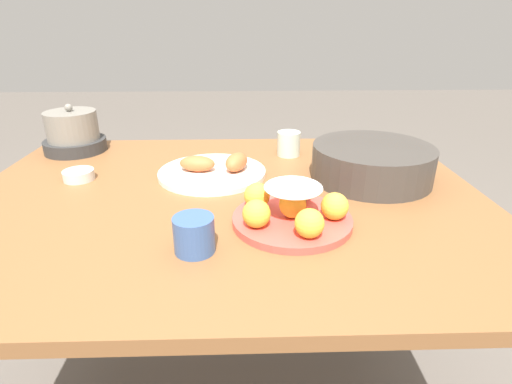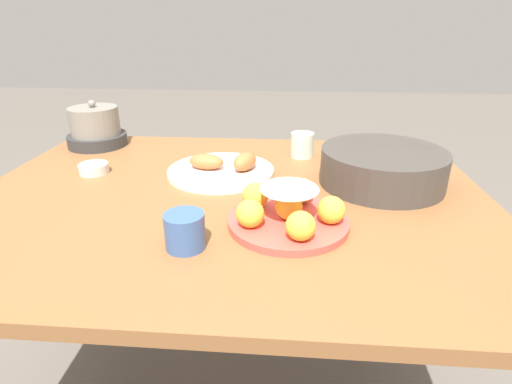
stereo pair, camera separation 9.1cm
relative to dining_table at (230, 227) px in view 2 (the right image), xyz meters
name	(u,v)px [view 2 (the right image)]	position (x,y,z in m)	size (l,w,h in m)	color
dining_table	(230,227)	(0.00, 0.00, 0.00)	(1.30, 0.98, 0.76)	brown
cake_plate	(288,211)	(0.15, -0.16, 0.13)	(0.26, 0.26, 0.09)	#E04C42
serving_bowl	(382,166)	(0.39, 0.09, 0.15)	(0.32, 0.32, 0.09)	#3D3833
sauce_bowl	(94,168)	(-0.40, 0.11, 0.11)	(0.08, 0.08, 0.03)	beige
seafood_platter	(222,169)	(-0.04, 0.13, 0.11)	(0.30, 0.30, 0.06)	silver
cup_near	(185,231)	(-0.05, -0.26, 0.13)	(0.08, 0.08, 0.07)	#38568E
cup_far	(302,145)	(0.19, 0.30, 0.13)	(0.07, 0.07, 0.08)	beige
warming_pot	(96,128)	(-0.51, 0.37, 0.16)	(0.19, 0.19, 0.16)	#2D2D2D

